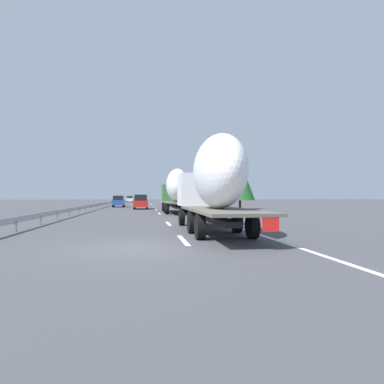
{
  "coord_description": "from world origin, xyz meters",
  "views": [
    {
      "loc": [
        -11.6,
        -0.23,
        1.77
      ],
      "look_at": [
        18.4,
        -4.48,
        2.13
      ],
      "focal_mm": 31.97,
      "sensor_mm": 36.0,
      "label": 1
    }
  ],
  "objects_px": {
    "truck_lead": "(176,189)",
    "road_sign": "(182,193)",
    "car_blue_sedan": "(119,201)",
    "truck_trailing": "(214,181)",
    "car_white_van": "(130,199)",
    "car_red_compact": "(141,202)"
  },
  "relations": [
    {
      "from": "truck_lead",
      "to": "car_blue_sedan",
      "type": "distance_m",
      "value": 21.41
    },
    {
      "from": "truck_lead",
      "to": "car_red_compact",
      "type": "relative_size",
      "value": 2.58
    },
    {
      "from": "truck_trailing",
      "to": "car_white_van",
      "type": "relative_size",
      "value": 2.79
    },
    {
      "from": "truck_lead",
      "to": "road_sign",
      "type": "xyz_separation_m",
      "value": [
        22.4,
        -3.1,
        -0.26
      ]
    },
    {
      "from": "car_red_compact",
      "to": "road_sign",
      "type": "relative_size",
      "value": 1.45
    },
    {
      "from": "truck_trailing",
      "to": "car_blue_sedan",
      "type": "xyz_separation_m",
      "value": [
        39.53,
        7.35,
        -1.59
      ]
    },
    {
      "from": "car_blue_sedan",
      "to": "truck_trailing",
      "type": "bearing_deg",
      "value": -169.46
    },
    {
      "from": "truck_lead",
      "to": "road_sign",
      "type": "height_order",
      "value": "truck_lead"
    },
    {
      "from": "car_white_van",
      "to": "car_red_compact",
      "type": "relative_size",
      "value": 0.93
    },
    {
      "from": "truck_trailing",
      "to": "road_sign",
      "type": "xyz_separation_m",
      "value": [
        41.88,
        -3.1,
        -0.26
      ]
    },
    {
      "from": "truck_lead",
      "to": "car_red_compact",
      "type": "height_order",
      "value": "truck_lead"
    },
    {
      "from": "truck_lead",
      "to": "car_white_van",
      "type": "distance_m",
      "value": 64.5
    },
    {
      "from": "truck_lead",
      "to": "car_red_compact",
      "type": "xyz_separation_m",
      "value": [
        11.11,
        3.77,
        -1.53
      ]
    },
    {
      "from": "car_white_van",
      "to": "car_blue_sedan",
      "type": "relative_size",
      "value": 1.04
    },
    {
      "from": "truck_lead",
      "to": "car_white_van",
      "type": "relative_size",
      "value": 2.77
    },
    {
      "from": "car_white_van",
      "to": "truck_lead",
      "type": "bearing_deg",
      "value": -173.49
    },
    {
      "from": "truck_trailing",
      "to": "car_white_van",
      "type": "distance_m",
      "value": 83.88
    },
    {
      "from": "truck_trailing",
      "to": "car_red_compact",
      "type": "height_order",
      "value": "truck_trailing"
    },
    {
      "from": "car_red_compact",
      "to": "truck_trailing",
      "type": "bearing_deg",
      "value": -172.97
    },
    {
      "from": "car_red_compact",
      "to": "road_sign",
      "type": "bearing_deg",
      "value": -31.33
    },
    {
      "from": "car_blue_sedan",
      "to": "car_white_van",
      "type": "bearing_deg",
      "value": -0.05
    },
    {
      "from": "truck_lead",
      "to": "car_white_van",
      "type": "height_order",
      "value": "truck_lead"
    }
  ]
}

